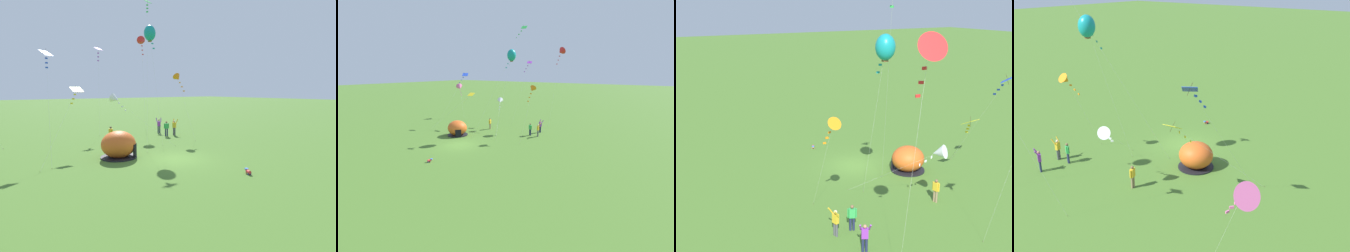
{
  "view_description": "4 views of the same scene",
  "coord_description": "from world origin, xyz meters",
  "views": [
    {
      "loc": [
        -11.76,
        -15.47,
        5.2
      ],
      "look_at": [
        1.27,
        2.79,
        2.13
      ],
      "focal_mm": 28.0,
      "sensor_mm": 36.0,
      "label": 1
    },
    {
      "loc": [
        19.54,
        -18.49,
        8.83
      ],
      "look_at": [
        3.47,
        5.11,
        1.82
      ],
      "focal_mm": 24.0,
      "sensor_mm": 36.0,
      "label": 2
    },
    {
      "loc": [
        15.66,
        26.93,
        13.33
      ],
      "look_at": [
        1.26,
        0.3,
        3.83
      ],
      "focal_mm": 42.0,
      "sensor_mm": 36.0,
      "label": 3
    },
    {
      "loc": [
        -19.49,
        25.47,
        14.15
      ],
      "look_at": [
        -0.35,
        0.87,
        2.14
      ],
      "focal_mm": 42.0,
      "sensor_mm": 36.0,
      "label": 4
    }
  ],
  "objects": [
    {
      "name": "ground_plane",
      "position": [
        0.0,
        0.0,
        0.0
      ],
      "size": [
        300.0,
        300.0,
        0.0
      ],
      "primitive_type": "plane",
      "color": "#477028"
    },
    {
      "name": "popup_tent",
      "position": [
        -3.33,
        2.93,
        1.0
      ],
      "size": [
        2.81,
        2.81,
        2.1
      ],
      "color": "#D8591E",
      "rests_on": "ground"
    },
    {
      "name": "toddler_crawling",
      "position": [
        1.5,
        -5.48,
        0.18
      ],
      "size": [
        0.38,
        0.55,
        0.32
      ],
      "color": "red",
      "rests_on": "ground"
    },
    {
      "name": "person_near_tent",
      "position": [
        5.2,
        8.61,
        0.96
      ],
      "size": [
        0.55,
        0.37,
        1.72
      ],
      "color": "#1E2347",
      "rests_on": "ground"
    },
    {
      "name": "person_center_field",
      "position": [
        -1.69,
        8.26,
        0.96
      ],
      "size": [
        0.31,
        0.58,
        1.72
      ],
      "color": "#8C7251",
      "rests_on": "ground"
    },
    {
      "name": "person_watching_sky",
      "position": [
        6.38,
        8.69,
        1.0
      ],
      "size": [
        0.56,
        0.69,
        1.89
      ],
      "color": "#4C4C51",
      "rests_on": "ground"
    },
    {
      "name": "person_arms_raised",
      "position": [
        5.66,
        10.86,
        1.0
      ],
      "size": [
        0.72,
        0.64,
        1.89
      ],
      "color": "#1E2347",
      "rests_on": "ground"
    },
    {
      "name": "kite_white",
      "position": [
        -0.58,
        9.45,
        4.32
      ],
      "size": [
        4.05,
        6.41,
        4.88
      ],
      "color": "silver",
      "rests_on": "ground"
    },
    {
      "name": "kite_teal",
      "position": [
        2.56,
        7.76,
        10.87
      ],
      "size": [
        1.18,
        3.74,
        11.65
      ],
      "color": "silver",
      "rests_on": "ground"
    },
    {
      "name": "kite_pink",
      "position": [
        -12.91,
        13.05,
        5.73
      ],
      "size": [
        3.38,
        2.34,
        6.49
      ],
      "color": "silver",
      "rests_on": "ground"
    },
    {
      "name": "kite_orange",
      "position": [
        5.93,
        7.54,
        6.53
      ],
      "size": [
        0.84,
        3.59,
        7.07
      ],
      "color": "silver",
      "rests_on": "ground"
    },
    {
      "name": "kite_blue",
      "position": [
        -7.06,
        8.49,
        7.99
      ],
      "size": [
        1.83,
        6.53,
        8.64
      ],
      "color": "silver",
      "rests_on": "ground"
    },
    {
      "name": "kite_yellow",
      "position": [
        -5.07,
        7.55,
        5.07
      ],
      "size": [
        4.63,
        5.77,
        5.62
      ],
      "color": "silver",
      "rests_on": "ground"
    }
  ]
}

